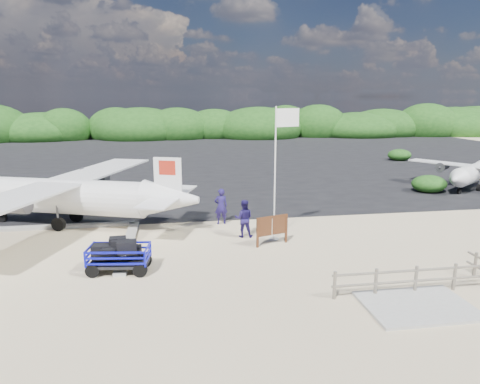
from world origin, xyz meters
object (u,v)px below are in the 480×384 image
object	(u,v)px
aircraft_large	(301,162)
crew_a	(221,206)
flagpole	(274,239)
signboard	(272,245)
aircraft_small	(138,153)
baggage_cart	(120,272)
crew_b	(244,218)

from	to	relation	value
aircraft_large	crew_a	bearing A→B (deg)	82.35
flagpole	signboard	xyz separation A→B (m)	(-0.29, -0.84, 0.00)
crew_a	aircraft_small	xyz separation A→B (m)	(-6.79, 31.89, -0.98)
baggage_cart	signboard	size ratio (longest dim) A/B	1.44
signboard	aircraft_large	bearing A→B (deg)	52.13
flagpole	signboard	bearing A→B (deg)	-109.11
crew_b	aircraft_small	size ratio (longest dim) A/B	0.25
crew_b	baggage_cart	bearing A→B (deg)	43.87
signboard	crew_b	bearing A→B (deg)	110.37
aircraft_large	aircraft_small	size ratio (longest dim) A/B	2.15
signboard	crew_a	bearing A→B (deg)	99.55
signboard	crew_a	distance (m)	4.36
crew_b	aircraft_large	world-z (taller)	aircraft_large
signboard	aircraft_small	world-z (taller)	aircraft_small
baggage_cart	flagpole	xyz separation A→B (m)	(6.97, 2.99, 0.00)
crew_a	aircraft_large	bearing A→B (deg)	-123.13
crew_a	crew_b	distance (m)	2.52
crew_a	aircraft_small	size ratio (longest dim) A/B	0.26
baggage_cart	crew_b	bearing A→B (deg)	39.99
crew_a	aircraft_small	world-z (taller)	crew_a
aircraft_large	baggage_cart	bearing A→B (deg)	79.67
signboard	aircraft_large	size ratio (longest dim) A/B	0.11
aircraft_large	aircraft_small	distance (m)	20.76
flagpole	crew_b	distance (m)	1.77
signboard	aircraft_small	distance (m)	36.72
baggage_cart	flagpole	distance (m)	7.58
crew_b	aircraft_large	distance (m)	25.60
crew_b	crew_a	bearing A→B (deg)	-58.58
aircraft_small	crew_a	bearing A→B (deg)	67.43
crew_a	crew_b	xyz separation A→B (m)	(0.86, -2.37, -0.04)
crew_a	crew_b	bearing A→B (deg)	104.25
baggage_cart	signboard	xyz separation A→B (m)	(6.68, 2.15, 0.00)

